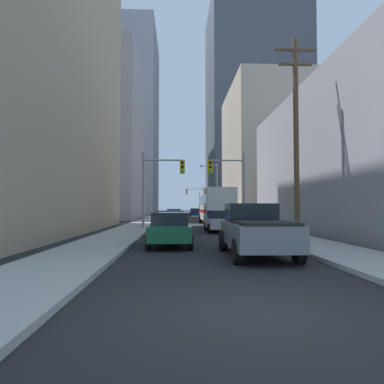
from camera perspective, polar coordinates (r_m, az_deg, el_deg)
The scene contains 19 objects.
ground_plane at distance 6.37m, azimuth 9.97°, elevation -18.49°, with size 400.00×400.00×0.00m, color black.
sidewalk_left at distance 56.11m, azimuth -5.90°, elevation -4.09°, with size 2.85×160.00×0.15m, color #9E9E99.
sidewalk_right at distance 56.33m, azimuth 3.80°, elevation -4.09°, with size 2.85×160.00×0.15m, color #9E9E99.
city_bus at distance 34.88m, azimuth 3.70°, elevation -2.11°, with size 2.67×11.51×3.40m.
pickup_truck_grey at distance 13.28m, azimuth 9.99°, elevation -5.95°, with size 2.20×5.44×1.90m.
sedan_green at distance 16.19m, azimuth -3.49°, elevation -5.91°, with size 1.95×4.21×1.52m.
sedan_white at distance 22.32m, azimuth -3.38°, elevation -4.93°, with size 1.95×4.23×1.52m.
sedan_silver at distance 25.23m, azimuth 4.42°, elevation -4.63°, with size 1.95×4.25×1.52m.
sedan_blue at distance 42.68m, azimuth -2.87°, elevation -3.71°, with size 1.95×4.23×1.52m.
sedan_navy at distance 61.84m, azimuth 0.44°, elevation -3.30°, with size 1.95×4.21×1.52m.
traffic_signal_near_left at distance 27.93m, azimuth -4.90°, elevation 2.25°, with size 3.30×0.44×6.00m.
traffic_signal_near_right at distance 28.19m, azimuth 5.81°, elevation 2.18°, with size 2.92×0.44×6.00m.
traffic_signal_far_right at distance 72.67m, azimuth 0.55°, elevation -0.58°, with size 3.60×0.44×6.00m.
utility_pole_right at distance 20.14m, azimuth 16.18°, elevation 8.94°, with size 2.20×0.28×10.81m.
street_lamp_right at distance 47.84m, azimuth 3.54°, elevation 0.96°, with size 2.48×0.32×7.50m.
building_left_mid_office at distance 56.91m, azimuth -16.17°, elevation 8.18°, with size 15.57×19.23×24.20m, color #93939E.
building_left_far_tower at distance 102.85m, azimuth -12.81°, elevation 10.55°, with size 25.18×27.33×49.31m, color #93939E.
building_right_mid_block at distance 60.41m, azimuth 16.11°, elevation 5.91°, with size 21.27×20.51×20.75m, color #B7A893.
building_right_far_highrise at distance 104.83m, azimuth 9.86°, elevation 12.79°, with size 25.35×27.20×58.25m, color #4C515B.
Camera 1 is at (-1.29, -5.98, 1.77)m, focal length 33.63 mm.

